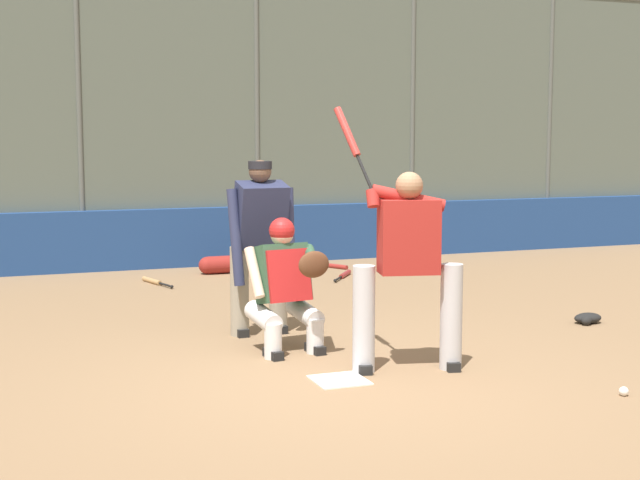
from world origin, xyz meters
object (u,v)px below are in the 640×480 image
object	(u,v)px
umpire_home	(260,241)
equipment_bag_dugout_side	(238,264)
baseball_loose	(624,391)
spare_bat_near_backstop	(331,266)
spare_bat_by_padding	(344,275)
catcher_behind_plate	(286,283)
spare_bat_third_base_side	(154,281)
fielding_glove_on_dirt	(588,318)
batter_at_plate	(407,263)

from	to	relation	value
umpire_home	equipment_bag_dugout_side	xyz separation A→B (m)	(-0.88, -4.11, -0.82)
baseball_loose	equipment_bag_dugout_side	xyz separation A→B (m)	(1.14, -7.17, 0.09)
umpire_home	spare_bat_near_backstop	world-z (taller)	umpire_home
spare_bat_by_padding	catcher_behind_plate	bearing A→B (deg)	-173.32
equipment_bag_dugout_side	spare_bat_third_base_side	bearing A→B (deg)	23.53
spare_bat_near_backstop	baseball_loose	world-z (taller)	baseball_loose
fielding_glove_on_dirt	spare_bat_by_padding	bearing A→B (deg)	-71.92
spare_bat_third_base_side	spare_bat_near_backstop	bearing A→B (deg)	-94.85
spare_bat_by_padding	batter_at_plate	bearing A→B (deg)	-160.41
umpire_home	spare_bat_third_base_side	xyz separation A→B (m)	(0.47, -3.52, -0.92)
spare_bat_by_padding	spare_bat_third_base_side	world-z (taller)	same
catcher_behind_plate	baseball_loose	world-z (taller)	catcher_behind_plate
spare_bat_near_backstop	spare_bat_third_base_side	world-z (taller)	same
catcher_behind_plate	spare_bat_third_base_side	bearing A→B (deg)	-91.05
catcher_behind_plate	umpire_home	bearing A→B (deg)	-96.52
umpire_home	baseball_loose	xyz separation A→B (m)	(-2.02, 3.06, -0.92)
batter_at_plate	spare_bat_by_padding	xyz separation A→B (m)	(-1.41, -4.93, -0.90)
catcher_behind_plate	baseball_loose	distance (m)	3.09
spare_bat_third_base_side	equipment_bag_dugout_side	distance (m)	1.48
spare_bat_near_backstop	fielding_glove_on_dirt	distance (m)	4.92
spare_bat_third_base_side	fielding_glove_on_dirt	size ratio (longest dim) A/B	2.66
batter_at_plate	spare_bat_third_base_side	bearing A→B (deg)	-63.68
umpire_home	spare_bat_third_base_side	bearing A→B (deg)	-85.19
umpire_home	catcher_behind_plate	bearing A→B (deg)	88.15
spare_bat_third_base_side	fielding_glove_on_dirt	world-z (taller)	fielding_glove_on_dirt
spare_bat_near_backstop	batter_at_plate	bearing A→B (deg)	-44.66
catcher_behind_plate	fielding_glove_on_dirt	distance (m)	3.48
baseball_loose	equipment_bag_dugout_side	world-z (taller)	equipment_bag_dugout_side
spare_bat_near_backstop	spare_bat_by_padding	xyz separation A→B (m)	(0.15, 0.92, 0.00)
batter_at_plate	fielding_glove_on_dirt	xyz separation A→B (m)	(-2.67, -1.06, -0.87)
batter_at_plate	spare_bat_near_backstop	xyz separation A→B (m)	(-1.56, -5.85, -0.90)
spare_bat_third_base_side	equipment_bag_dugout_side	bearing A→B (deg)	-82.57
spare_bat_by_padding	spare_bat_third_base_side	size ratio (longest dim) A/B	0.86
catcher_behind_plate	spare_bat_by_padding	bearing A→B (deg)	-126.35
catcher_behind_plate	spare_bat_near_backstop	xyz separation A→B (m)	(-2.32, -4.86, -0.62)
catcher_behind_plate	spare_bat_by_padding	world-z (taller)	catcher_behind_plate
batter_at_plate	baseball_loose	world-z (taller)	batter_at_plate
catcher_behind_plate	umpire_home	distance (m)	0.84
batter_at_plate	catcher_behind_plate	bearing A→B (deg)	-39.50
fielding_glove_on_dirt	baseball_loose	size ratio (longest dim) A/B	4.28
spare_bat_near_backstop	spare_bat_third_base_side	xyz separation A→B (m)	(2.80, 0.56, 0.00)
spare_bat_by_padding	fielding_glove_on_dirt	xyz separation A→B (m)	(-1.26, 3.87, 0.02)
batter_at_plate	baseball_loose	bearing A→B (deg)	147.17
spare_bat_by_padding	spare_bat_near_backstop	bearing A→B (deg)	26.31
batter_at_plate	spare_bat_near_backstop	bearing A→B (deg)	-91.83
baseball_loose	spare_bat_third_base_side	bearing A→B (deg)	-69.28
spare_bat_third_base_side	spare_bat_by_padding	bearing A→B (deg)	-113.95
spare_bat_by_padding	equipment_bag_dugout_side	size ratio (longest dim) A/B	0.61
spare_bat_third_base_side	fielding_glove_on_dirt	xyz separation A→B (m)	(-3.92, 4.24, 0.02)
umpire_home	spare_bat_by_padding	distance (m)	3.95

